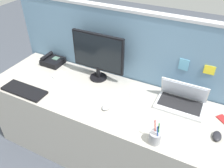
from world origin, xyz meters
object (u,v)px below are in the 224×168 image
Objects in this scene: computer_mouse_right_hand at (107,106)px; pen_cup at (155,137)px; computer_mouse_left_hand at (217,136)px; desk_phone at (52,61)px; keyboard_main at (24,90)px; cell_phone_silver_slab at (58,74)px; desktop_monitor at (98,54)px; cell_phone_white_slab at (136,93)px; laptop at (181,99)px.

pen_cup is at bearing -14.50° from computer_mouse_right_hand.
computer_mouse_right_hand and computer_mouse_left_hand have the same top height.
desk_phone is 0.49× the size of keyboard_main.
desk_phone is at bearing 158.00° from pen_cup.
pen_cup is at bearing -1.33° from keyboard_main.
keyboard_main is at bearing -173.97° from computer_mouse_left_hand.
desk_phone is 1.51× the size of cell_phone_silver_slab.
desk_phone reaches higher than computer_mouse_left_hand.
desktop_monitor is 1.16m from computer_mouse_left_hand.
pen_cup reaches higher than cell_phone_white_slab.
computer_mouse_right_hand is at bearing -120.57° from cell_phone_white_slab.
desktop_monitor is 1.33× the size of laptop.
desktop_monitor is at bearing 35.09° from cell_phone_silver_slab.
computer_mouse_right_hand is 0.55× the size of pen_cup.
cell_phone_white_slab is at bearing 25.34° from keyboard_main.
keyboard_main is 1.21m from pen_cup.
desk_phone is 2.05× the size of computer_mouse_right_hand.
computer_mouse_right_hand is (-0.52, -0.32, -0.03)m from laptop.
desktop_monitor is 3.72× the size of cell_phone_white_slab.
cell_phone_silver_slab is (-1.11, 0.37, -0.04)m from pen_cup.
desktop_monitor is at bearing 164.32° from computer_mouse_left_hand.
laptop is at bearing -0.57° from cell_phone_white_slab.
desk_phone is at bearing 179.24° from desktop_monitor.
computer_mouse_left_hand is (1.58, 0.21, 0.01)m from keyboard_main.
keyboard_main is 4.15× the size of computer_mouse_left_hand.
computer_mouse_left_hand is (1.10, -0.28, -0.24)m from desktop_monitor.
cell_phone_white_slab is (-0.69, 0.22, -0.01)m from computer_mouse_left_hand.
keyboard_main is at bearing -90.26° from cell_phone_silver_slab.
laptop is 0.91× the size of keyboard_main.
desktop_monitor is 0.50m from computer_mouse_right_hand.
computer_mouse_right_hand is at bearing 160.42° from pen_cup.
computer_mouse_left_hand is 1.49m from cell_phone_silver_slab.
computer_mouse_left_hand is at bearing -38.18° from laptop.
desktop_monitor is 0.48m from cell_phone_silver_slab.
pen_cup is at bearing -97.92° from laptop.
computer_mouse_left_hand is 0.55× the size of pen_cup.
cell_phone_white_slab is (0.89, 0.42, -0.01)m from keyboard_main.
laptop reaches higher than computer_mouse_left_hand.
pen_cup is (0.45, -0.16, 0.03)m from computer_mouse_right_hand.
desktop_monitor reaches higher than desk_phone.
computer_mouse_right_hand reaches higher than keyboard_main.
desktop_monitor is 0.82m from laptop.
cell_phone_silver_slab is at bearing 167.04° from computer_mouse_right_hand.
pen_cup reaches higher than computer_mouse_left_hand.
cell_phone_white_slab is (0.14, 0.29, -0.01)m from computer_mouse_right_hand.
laptop is at bearing -2.43° from desktop_monitor.
keyboard_main is (-1.27, -0.45, -0.04)m from laptop.
desk_phone is at bearing 168.75° from computer_mouse_left_hand.
computer_mouse_right_hand is 0.74× the size of cell_phone_white_slab.
keyboard_main is 4.15× the size of computer_mouse_right_hand.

